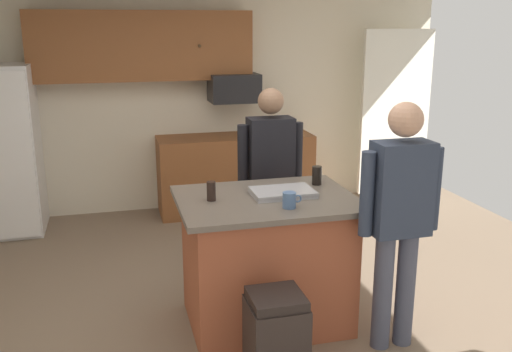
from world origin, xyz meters
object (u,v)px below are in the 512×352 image
mug_blue_stoneware (290,200)px  kitchen_island (266,260)px  glass_pilsner (211,191)px  serving_tray (283,192)px  person_guest_by_door (400,211)px  person_elder_center (270,170)px  tumbler_amber (317,175)px  microwave_over_range (234,88)px  trash_bin (276,340)px

mug_blue_stoneware → kitchen_island: bearing=108.0°
glass_pilsner → serving_tray: (0.52, -0.01, -0.05)m
mug_blue_stoneware → glass_pilsner: (-0.48, 0.29, 0.01)m
person_guest_by_door → person_elder_center: (-0.50, 1.33, -0.03)m
person_elder_center → tumbler_amber: 0.61m
microwave_over_range → mug_blue_stoneware: 2.97m
microwave_over_range → glass_pilsner: 2.77m
microwave_over_range → trash_bin: microwave_over_range is taller
glass_pilsner → serving_tray: 0.52m
serving_tray → person_elder_center: bearing=80.4°
mug_blue_stoneware → trash_bin: size_ratio=0.22×
person_elder_center → trash_bin: (-0.41, -1.56, -0.65)m
tumbler_amber → trash_bin: tumbler_amber is taller
kitchen_island → mug_blue_stoneware: (0.09, -0.26, 0.53)m
microwave_over_range → serving_tray: bearing=-95.0°
microwave_over_range → serving_tray: (-0.23, -2.64, -0.46)m
person_guest_by_door → serving_tray: bearing=-6.3°
person_guest_by_door → mug_blue_stoneware: bearing=13.2°
kitchen_island → person_elder_center: bearing=72.2°
trash_bin → glass_pilsner: bearing=106.9°
microwave_over_range → glass_pilsner: microwave_over_range is taller
tumbler_amber → glass_pilsner: bearing=-167.0°
kitchen_island → glass_pilsner: bearing=175.4°
microwave_over_range → person_guest_by_door: person_guest_by_door is taller
microwave_over_range → person_guest_by_door: size_ratio=0.33×
mug_blue_stoneware → serving_tray: bearing=81.9°
person_guest_by_door → glass_pilsner: size_ratio=12.38×
person_guest_by_door → microwave_over_range: bearing=-47.8°
microwave_over_range → kitchen_island: microwave_over_range is taller
microwave_over_range → kitchen_island: (-0.36, -2.66, -0.96)m
microwave_over_range → person_guest_by_door: (0.40, -3.19, -0.47)m
person_guest_by_door → mug_blue_stoneware: (-0.67, 0.27, 0.05)m
person_guest_by_door → trash_bin: person_guest_by_door is taller
kitchen_island → tumbler_amber: (0.46, 0.23, 0.55)m
person_elder_center → tumbler_amber: size_ratio=11.56×
microwave_over_range → serving_tray: 2.69m
serving_tray → trash_bin: 1.08m
kitchen_island → glass_pilsner: (-0.39, 0.03, 0.55)m
glass_pilsner → trash_bin: glass_pilsner is taller
tumbler_amber → glass_pilsner: size_ratio=1.04×
kitchen_island → glass_pilsner: glass_pilsner is taller
serving_tray → person_guest_by_door: bearing=-41.5°
microwave_over_range → serving_tray: size_ratio=1.27×
tumbler_amber → serving_tray: bearing=-148.8°
microwave_over_range → person_elder_center: (-0.10, -1.86, -0.50)m
microwave_over_range → kitchen_island: 2.85m
person_guest_by_door → tumbler_amber: bearing=-33.8°
tumbler_amber → glass_pilsner: 0.88m
person_guest_by_door → tumbler_amber: 0.82m
microwave_over_range → glass_pilsner: (-0.75, -2.63, -0.41)m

